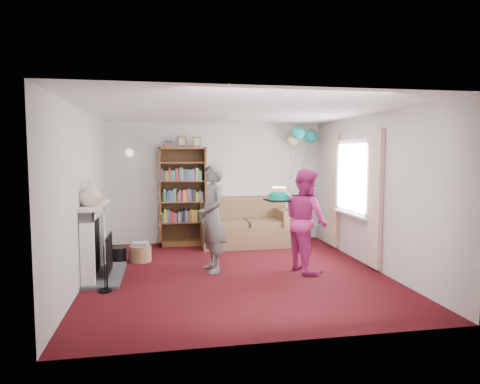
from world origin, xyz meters
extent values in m
plane|color=#360809|center=(0.00, 0.00, 0.00)|extent=(5.00, 5.00, 0.00)
cube|color=silver|center=(0.00, 2.51, 1.25)|extent=(4.50, 0.02, 2.50)
cube|color=silver|center=(-2.26, 0.00, 1.25)|extent=(0.02, 5.00, 2.50)
cube|color=silver|center=(2.26, 0.00, 1.25)|extent=(0.02, 5.00, 2.50)
cube|color=white|center=(0.00, 0.00, 2.50)|extent=(4.50, 5.00, 0.01)
cube|color=#3F3F42|center=(-2.00, 0.20, 0.02)|extent=(0.55, 1.40, 0.04)
cube|color=white|center=(-2.15, -0.35, 0.53)|extent=(0.18, 0.14, 1.06)
cube|color=white|center=(-2.15, 0.75, 0.53)|extent=(0.18, 0.14, 1.06)
cube|color=white|center=(-2.15, 0.20, 1.00)|extent=(0.18, 1.24, 0.16)
cube|color=white|center=(-2.12, 0.20, 1.10)|extent=(0.28, 1.35, 0.05)
cube|color=black|center=(-2.17, 0.20, 0.48)|extent=(0.10, 0.80, 0.86)
cube|color=black|center=(-1.93, 0.20, 0.33)|extent=(0.02, 0.70, 0.60)
cylinder|color=black|center=(-1.90, -0.58, 0.32)|extent=(0.18, 0.18, 0.64)
cylinder|color=black|center=(-1.87, 1.00, 0.13)|extent=(0.26, 0.26, 0.26)
cube|color=white|center=(2.21, 0.60, 2.08)|extent=(0.08, 1.30, 0.08)
cube|color=white|center=(2.21, 0.60, 0.82)|extent=(0.08, 1.30, 0.08)
cube|color=white|center=(2.24, 0.60, 1.45)|extent=(0.01, 1.15, 1.20)
cube|color=white|center=(2.18, 0.60, 0.79)|extent=(0.14, 1.32, 0.04)
cube|color=beige|center=(2.20, -0.22, 1.15)|extent=(0.07, 0.38, 2.20)
cube|color=beige|center=(2.20, 1.42, 1.15)|extent=(0.07, 0.38, 2.20)
cylinder|color=gold|center=(-1.75, 2.45, 1.90)|extent=(0.04, 0.12, 0.04)
sphere|color=white|center=(-1.75, 2.36, 1.88)|extent=(0.16, 0.16, 0.16)
cube|color=#472B14|center=(-0.71, 2.46, 1.00)|extent=(0.95, 0.04, 2.00)
cube|color=brown|center=(-1.16, 2.27, 1.00)|extent=(0.04, 0.42, 2.00)
cube|color=brown|center=(-0.26, 2.27, 1.00)|extent=(0.04, 0.42, 2.00)
cube|color=brown|center=(-0.71, 2.27, 1.98)|extent=(0.95, 0.42, 0.04)
cube|color=brown|center=(-0.71, 2.27, 0.05)|extent=(0.95, 0.42, 0.10)
cube|color=brown|center=(-0.71, 2.27, 0.47)|extent=(0.87, 0.38, 0.03)
cube|color=brown|center=(-0.71, 2.27, 0.89)|extent=(0.87, 0.38, 0.02)
cube|color=brown|center=(-0.71, 2.27, 1.31)|extent=(0.87, 0.38, 0.02)
cube|color=brown|center=(-0.71, 2.27, 1.68)|extent=(0.87, 0.38, 0.02)
cube|color=maroon|center=(-0.97, 2.25, 2.06)|extent=(0.16, 0.22, 0.12)
cube|color=brown|center=(-0.71, 2.32, 2.11)|extent=(0.16, 0.02, 0.20)
cube|color=brown|center=(-0.42, 2.32, 2.11)|extent=(0.16, 0.02, 0.20)
cube|color=brown|center=(0.55, 2.00, 0.21)|extent=(1.81, 0.96, 0.43)
cube|color=brown|center=(0.55, 2.36, 0.59)|extent=(1.81, 0.24, 0.75)
cube|color=brown|center=(-0.24, 2.00, 0.43)|extent=(0.24, 0.91, 0.59)
cube|color=brown|center=(1.34, 2.00, 0.43)|extent=(0.24, 0.91, 0.59)
cube|color=brown|center=(0.14, 1.92, 0.46)|extent=(0.77, 0.66, 0.12)
cube|color=brown|center=(0.96, 1.92, 0.46)|extent=(0.77, 0.66, 0.12)
cylinder|color=olive|center=(-1.51, 1.01, 0.14)|extent=(0.37, 0.37, 0.28)
cube|color=beige|center=(-1.51, 1.01, 0.31)|extent=(0.26, 0.20, 0.06)
imported|color=black|center=(-0.35, 0.19, 0.86)|extent=(0.55, 0.71, 1.72)
imported|color=#AB2266|center=(1.11, -0.05, 0.81)|extent=(0.77, 0.90, 1.63)
cube|color=black|center=(0.71, 0.08, 1.12)|extent=(0.40, 0.40, 0.02)
cylinder|color=#0B8669|center=(0.71, 0.08, 1.18)|extent=(0.33, 0.33, 0.10)
cylinder|color=#0B8669|center=(0.71, 0.08, 1.24)|extent=(0.24, 0.24, 0.04)
cylinder|color=pink|center=(0.81, 0.08, 1.28)|extent=(0.01, 0.01, 0.09)
sphere|color=orange|center=(0.81, 0.08, 1.33)|extent=(0.02, 0.02, 0.02)
cylinder|color=pink|center=(0.80, 0.12, 1.28)|extent=(0.01, 0.01, 0.09)
sphere|color=orange|center=(0.80, 0.12, 1.33)|extent=(0.02, 0.02, 0.02)
cylinder|color=pink|center=(0.79, 0.15, 1.28)|extent=(0.01, 0.01, 0.09)
sphere|color=orange|center=(0.79, 0.15, 1.33)|extent=(0.02, 0.02, 0.02)
cylinder|color=pink|center=(0.76, 0.17, 1.28)|extent=(0.01, 0.01, 0.09)
sphere|color=orange|center=(0.76, 0.17, 1.33)|extent=(0.02, 0.02, 0.02)
cylinder|color=pink|center=(0.73, 0.18, 1.28)|extent=(0.01, 0.01, 0.09)
sphere|color=orange|center=(0.73, 0.18, 1.33)|extent=(0.02, 0.02, 0.02)
cylinder|color=pink|center=(0.69, 0.18, 1.28)|extent=(0.01, 0.01, 0.09)
sphere|color=orange|center=(0.69, 0.18, 1.33)|extent=(0.02, 0.02, 0.02)
cylinder|color=pink|center=(0.66, 0.17, 1.28)|extent=(0.01, 0.01, 0.09)
sphere|color=orange|center=(0.66, 0.17, 1.33)|extent=(0.02, 0.02, 0.02)
cylinder|color=pink|center=(0.63, 0.15, 1.28)|extent=(0.01, 0.01, 0.09)
sphere|color=orange|center=(0.63, 0.15, 1.33)|extent=(0.02, 0.02, 0.02)
cylinder|color=pink|center=(0.62, 0.12, 1.28)|extent=(0.01, 0.01, 0.09)
sphere|color=orange|center=(0.62, 0.12, 1.33)|extent=(0.02, 0.02, 0.02)
cylinder|color=pink|center=(0.61, 0.08, 1.28)|extent=(0.01, 0.01, 0.09)
sphere|color=orange|center=(0.61, 0.08, 1.33)|extent=(0.02, 0.02, 0.02)
cylinder|color=pink|center=(0.62, 0.05, 1.28)|extent=(0.01, 0.01, 0.09)
sphere|color=orange|center=(0.62, 0.05, 1.33)|extent=(0.02, 0.02, 0.02)
cylinder|color=pink|center=(0.63, 0.02, 1.28)|extent=(0.01, 0.01, 0.09)
sphere|color=orange|center=(0.63, 0.02, 1.33)|extent=(0.02, 0.02, 0.02)
cylinder|color=pink|center=(0.66, 0.00, 1.28)|extent=(0.01, 0.01, 0.09)
sphere|color=orange|center=(0.66, 0.00, 1.33)|extent=(0.02, 0.02, 0.02)
cylinder|color=pink|center=(0.69, -0.01, 1.28)|extent=(0.01, 0.01, 0.09)
sphere|color=orange|center=(0.69, -0.01, 1.33)|extent=(0.02, 0.02, 0.02)
cylinder|color=pink|center=(0.73, -0.01, 1.28)|extent=(0.01, 0.01, 0.09)
sphere|color=orange|center=(0.73, -0.01, 1.33)|extent=(0.02, 0.02, 0.02)
cylinder|color=pink|center=(0.76, 0.00, 1.28)|extent=(0.01, 0.01, 0.09)
sphere|color=orange|center=(0.76, 0.00, 1.33)|extent=(0.02, 0.02, 0.02)
cylinder|color=pink|center=(0.79, 0.02, 1.28)|extent=(0.01, 0.01, 0.09)
sphere|color=orange|center=(0.79, 0.02, 1.33)|extent=(0.02, 0.02, 0.02)
cylinder|color=pink|center=(0.80, 0.05, 1.28)|extent=(0.01, 0.01, 0.09)
sphere|color=orange|center=(0.80, 0.05, 1.33)|extent=(0.02, 0.02, 0.02)
sphere|color=#3F3F3F|center=(1.34, 1.80, 0.69)|extent=(0.02, 0.02, 0.02)
sphere|color=teal|center=(1.95, 2.12, 2.22)|extent=(0.28, 0.28, 0.28)
sphere|color=#D2C680|center=(1.62, 2.31, 2.16)|extent=(0.28, 0.28, 0.28)
sphere|color=teal|center=(1.62, 1.93, 2.28)|extent=(0.28, 0.28, 0.28)
imported|color=beige|center=(-2.12, -0.15, 1.31)|extent=(0.37, 0.37, 0.36)
camera|label=1|loc=(-1.11, -6.45, 1.86)|focal=32.00mm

